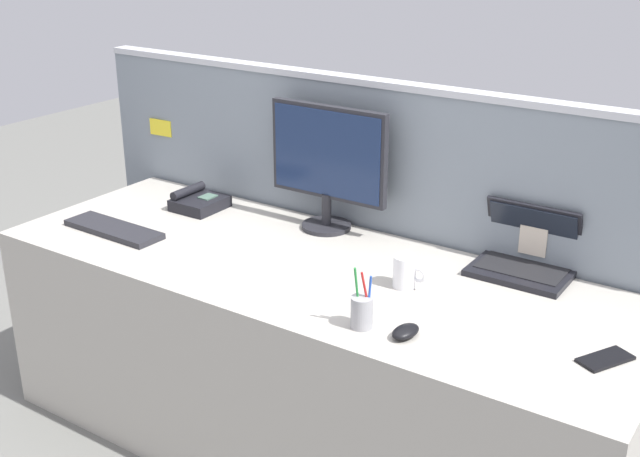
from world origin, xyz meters
The scene contains 11 objects.
ground_plane centered at (0.00, 0.00, 0.00)m, with size 10.00×10.00×0.00m, color slate.
desk centered at (0.00, 0.00, 0.36)m, with size 2.27×0.80×0.73m, color #ADA89E.
cubicle_divider centered at (0.00, 0.44, 0.64)m, with size 2.64×0.08×1.28m.
desktop_monitor centered at (-0.15, 0.33, 0.99)m, with size 0.48×0.19×0.46m.
laptop centered at (0.60, 0.37, 0.78)m, with size 0.32×0.26×0.23m.
desk_phone centered at (-0.69, 0.21, 0.75)m, with size 0.17×0.19×0.08m.
keyboard_main centered at (-0.78, -0.16, 0.74)m, with size 0.41×0.13×0.02m, color #232328.
computer_mouse_right_hand centered at (0.49, -0.25, 0.74)m, with size 0.06×0.10×0.03m, color black.
pen_cup centered at (0.36, -0.27, 0.78)m, with size 0.06×0.06×0.19m.
cell_phone_black_slab centered at (0.99, -0.06, 0.73)m, with size 0.07×0.15×0.01m, color black.
coffee_mug centered at (0.33, 0.04, 0.78)m, with size 0.11×0.07×0.10m.
Camera 1 is at (1.40, -2.03, 1.84)m, focal length 45.31 mm.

